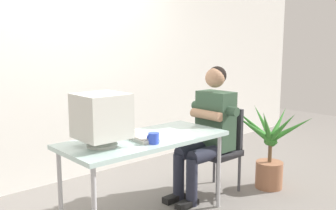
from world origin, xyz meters
The scene contains 8 objects.
wall_back centered at (0.30, 1.40, 1.50)m, with size 8.00×0.10×3.00m, color silver.
desk centered at (0.00, 0.00, 0.68)m, with size 1.44×0.64×0.73m.
crt_monitor centered at (-0.42, 0.00, 0.97)m, with size 0.37×0.36×0.41m.
keyboard centered at (-0.07, 0.02, 0.75)m, with size 0.19×0.45×0.03m.
office_chair centered at (1.01, 0.02, 0.48)m, with size 0.40×0.40×0.86m.
person_seated centered at (0.82, 0.02, 0.69)m, with size 0.72×0.57×1.30m.
potted_plant centered at (1.43, -0.29, 0.40)m, with size 0.76×0.77×0.90m.
desk_mug centered at (-0.07, -0.20, 0.78)m, with size 0.09×0.10×0.09m.
Camera 1 is at (-1.92, -2.44, 1.51)m, focal length 40.20 mm.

